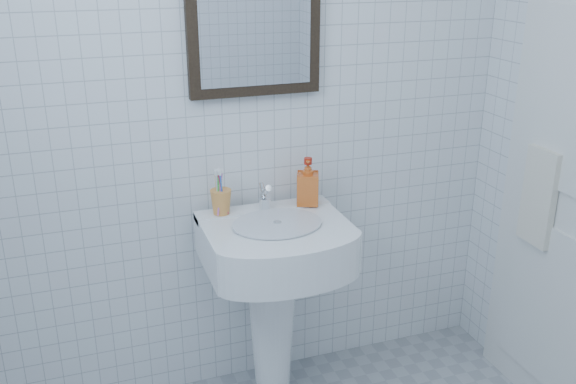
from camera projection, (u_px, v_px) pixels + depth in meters
name	position (u px, v px, depth m)	size (l,w,h in m)	color
wall_back	(239.00, 93.00, 2.40)	(2.20, 0.02, 2.50)	white
washbasin	(273.00, 281.00, 2.48)	(0.53, 0.39, 0.82)	white
faucet	(265.00, 199.00, 2.46)	(0.05, 0.10, 0.12)	silver
toothbrush_cup	(221.00, 202.00, 2.42)	(0.08, 0.08, 0.10)	#E59141
soap_dispenser	(308.00, 181.00, 2.50)	(0.08, 0.09, 0.19)	#D44614
wall_mirror	(254.00, 10.00, 2.30)	(0.50, 0.04, 0.62)	black
towel_ring	(550.00, 151.00, 2.38)	(0.18, 0.18, 0.01)	silver
hand_towel	(539.00, 197.00, 2.44)	(0.03, 0.16, 0.38)	white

